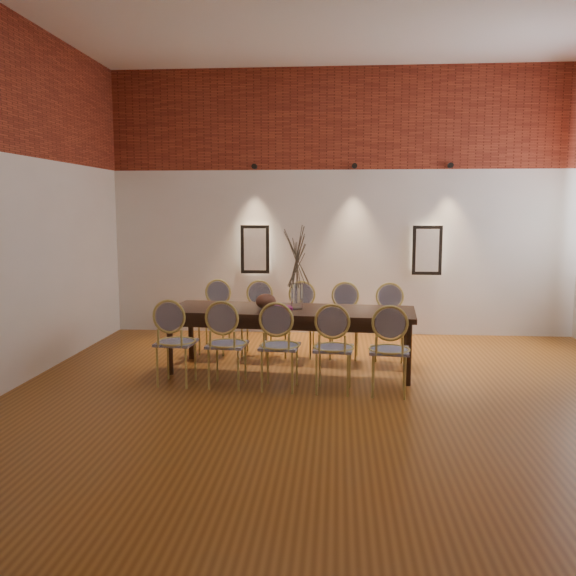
# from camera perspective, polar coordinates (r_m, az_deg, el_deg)

# --- Properties ---
(floor) EXTENTS (7.00, 7.00, 0.02)m
(floor) POSITION_cam_1_polar(r_m,az_deg,el_deg) (6.14, 4.88, -10.94)
(floor) COLOR brown
(floor) RESTS_ON ground
(wall_back) EXTENTS (7.00, 0.10, 4.00)m
(wall_back) POSITION_cam_1_polar(r_m,az_deg,el_deg) (9.38, 4.94, 7.90)
(wall_back) COLOR silver
(wall_back) RESTS_ON ground
(wall_front) EXTENTS (7.00, 0.10, 4.00)m
(wall_front) POSITION_cam_1_polar(r_m,az_deg,el_deg) (2.28, 5.75, 9.26)
(wall_front) COLOR silver
(wall_front) RESTS_ON ground
(brick_band_back) EXTENTS (7.00, 0.02, 1.50)m
(brick_band_back) POSITION_cam_1_polar(r_m,az_deg,el_deg) (9.40, 5.03, 15.55)
(brick_band_back) COLOR maroon
(brick_band_back) RESTS_ON ground
(niche_left) EXTENTS (0.36, 0.06, 0.66)m
(niche_left) POSITION_cam_1_polar(r_m,az_deg,el_deg) (9.38, -3.08, 3.64)
(niche_left) COLOR #FFEAC6
(niche_left) RESTS_ON wall_back
(niche_right) EXTENTS (0.36, 0.06, 0.66)m
(niche_right) POSITION_cam_1_polar(r_m,az_deg,el_deg) (9.39, 12.87, 3.47)
(niche_right) COLOR #FFEAC6
(niche_right) RESTS_ON wall_back
(spot_fixture_left) EXTENTS (0.08, 0.10, 0.08)m
(spot_fixture_left) POSITION_cam_1_polar(r_m,az_deg,el_deg) (9.35, -3.16, 11.29)
(spot_fixture_left) COLOR black
(spot_fixture_left) RESTS_ON wall_back
(spot_fixture_mid) EXTENTS (0.08, 0.10, 0.08)m
(spot_fixture_mid) POSITION_cam_1_polar(r_m,az_deg,el_deg) (9.27, 6.25, 11.29)
(spot_fixture_mid) COLOR black
(spot_fixture_mid) RESTS_ON wall_back
(spot_fixture_right) EXTENTS (0.08, 0.10, 0.08)m
(spot_fixture_right) POSITION_cam_1_polar(r_m,az_deg,el_deg) (9.41, 14.96, 11.03)
(spot_fixture_right) COLOR black
(spot_fixture_right) RESTS_ON wall_back
(dining_table) EXTENTS (2.95, 1.16, 0.75)m
(dining_table) POSITION_cam_1_polar(r_m,az_deg,el_deg) (7.25, 0.26, -4.89)
(dining_table) COLOR #361E12
(dining_table) RESTS_ON floor
(chair_near_a) EXTENTS (0.47, 0.47, 0.94)m
(chair_near_a) POSITION_cam_1_polar(r_m,az_deg,el_deg) (6.80, -10.42, -5.01)
(chair_near_a) COLOR tan
(chair_near_a) RESTS_ON floor
(chair_near_b) EXTENTS (0.47, 0.47, 0.94)m
(chair_near_b) POSITION_cam_1_polar(r_m,az_deg,el_deg) (6.63, -5.71, -5.24)
(chair_near_b) COLOR tan
(chair_near_b) RESTS_ON floor
(chair_near_c) EXTENTS (0.47, 0.47, 0.94)m
(chair_near_c) POSITION_cam_1_polar(r_m,az_deg,el_deg) (6.51, -0.79, -5.45)
(chair_near_c) COLOR tan
(chair_near_c) RESTS_ON floor
(chair_near_d) EXTENTS (0.47, 0.47, 0.94)m
(chair_near_d) POSITION_cam_1_polar(r_m,az_deg,el_deg) (6.44, 4.30, -5.63)
(chair_near_d) COLOR tan
(chair_near_d) RESTS_ON floor
(chair_near_e) EXTENTS (0.47, 0.47, 0.94)m
(chair_near_e) POSITION_cam_1_polar(r_m,az_deg,el_deg) (6.41, 9.46, -5.76)
(chair_near_e) COLOR tan
(chair_near_e) RESTS_ON floor
(chair_far_a) EXTENTS (0.47, 0.47, 0.94)m
(chair_far_a) POSITION_cam_1_polar(r_m,az_deg,el_deg) (8.19, -6.91, -2.82)
(chair_far_a) COLOR tan
(chair_far_a) RESTS_ON floor
(chair_far_b) EXTENTS (0.47, 0.47, 0.94)m
(chair_far_b) POSITION_cam_1_polar(r_m,az_deg,el_deg) (8.05, -2.96, -2.96)
(chair_far_b) COLOR tan
(chair_far_b) RESTS_ON floor
(chair_far_c) EXTENTS (0.47, 0.47, 0.94)m
(chair_far_c) POSITION_cam_1_polar(r_m,az_deg,el_deg) (7.95, 1.11, -3.08)
(chair_far_c) COLOR tan
(chair_far_c) RESTS_ON floor
(chair_far_d) EXTENTS (0.47, 0.47, 0.94)m
(chair_far_d) POSITION_cam_1_polar(r_m,az_deg,el_deg) (7.89, 5.26, -3.20)
(chair_far_d) COLOR tan
(chair_far_d) RESTS_ON floor
(chair_far_e) EXTENTS (0.47, 0.47, 0.94)m
(chair_far_e) POSITION_cam_1_polar(r_m,az_deg,el_deg) (7.87, 9.46, -3.29)
(chair_far_e) COLOR tan
(chair_far_e) RESTS_ON floor
(vase) EXTENTS (0.14, 0.14, 0.30)m
(vase) POSITION_cam_1_polar(r_m,az_deg,el_deg) (7.14, 0.82, -0.79)
(vase) COLOR silver
(vase) RESTS_ON dining_table
(dried_branches) EXTENTS (0.50, 0.50, 0.70)m
(dried_branches) POSITION_cam_1_polar(r_m,az_deg,el_deg) (7.09, 0.82, 2.81)
(dried_branches) COLOR brown
(dried_branches) RESTS_ON vase
(bowl) EXTENTS (0.24, 0.24, 0.18)m
(bowl) POSITION_cam_1_polar(r_m,az_deg,el_deg) (7.16, -2.09, -1.25)
(bowl) COLOR brown
(bowl) RESTS_ON dining_table
(book) EXTENTS (0.27, 0.20, 0.03)m
(book) POSITION_cam_1_polar(r_m,az_deg,el_deg) (7.18, -0.50, -1.83)
(book) COLOR #931F78
(book) RESTS_ON dining_table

